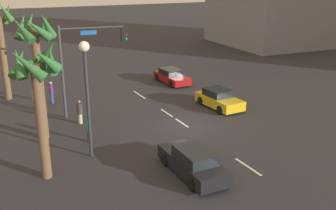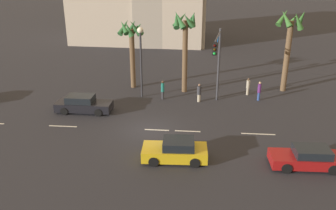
{
  "view_description": "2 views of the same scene",
  "coord_description": "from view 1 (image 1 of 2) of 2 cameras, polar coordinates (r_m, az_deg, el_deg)",
  "views": [
    {
      "loc": [
        -21.4,
        12.29,
        9.71
      ],
      "look_at": [
        0.6,
        1.08,
        1.48
      ],
      "focal_mm": 41.66,
      "sensor_mm": 36.0,
      "label": 1
    },
    {
      "loc": [
        3.65,
        -24.0,
        11.66
      ],
      "look_at": [
        1.34,
        1.35,
        1.53
      ],
      "focal_mm": 37.95,
      "sensor_mm": 36.0,
      "label": 2
    }
  ],
  "objects": [
    {
      "name": "pedestrian_1",
      "position": [
        27.29,
        -12.79,
        -0.93
      ],
      "size": [
        0.42,
        0.42,
        1.69
      ],
      "color": "#B2A58C",
      "rests_on": "ground_plane"
    },
    {
      "name": "pedestrian_0",
      "position": [
        31.24,
        -18.92,
        0.97
      ],
      "size": [
        0.41,
        0.41,
        1.65
      ],
      "color": "#B2A58C",
      "rests_on": "ground_plane"
    },
    {
      "name": "pedestrian_2",
      "position": [
        24.14,
        -11.57,
        -3.25
      ],
      "size": [
        0.41,
        0.41,
        1.76
      ],
      "color": "#333338",
      "rests_on": "ground_plane"
    },
    {
      "name": "streetlamp",
      "position": [
        21.08,
        -11.87,
        3.8
      ],
      "size": [
        0.56,
        0.56,
        6.51
      ],
      "color": "#2D2D33",
      "rests_on": "ground_plane"
    },
    {
      "name": "car_3",
      "position": [
        30.29,
        7.47,
        0.86
      ],
      "size": [
        4.18,
        2.08,
        1.41
      ],
      "color": "gold",
      "rests_on": "ground_plane"
    },
    {
      "name": "lane_stripe_4",
      "position": [
        28.94,
        -0.19,
        -1.16
      ],
      "size": [
        1.91,
        0.14,
        0.01
      ],
      "primitive_type": "cube",
      "color": "silver",
      "rests_on": "ground_plane"
    },
    {
      "name": "lane_stripe_2",
      "position": [
        21.48,
        11.62,
        -8.83
      ],
      "size": [
        2.2,
        0.14,
        0.01
      ],
      "primitive_type": "cube",
      "color": "silver",
      "rests_on": "ground_plane"
    },
    {
      "name": "palm_tree_1",
      "position": [
        19.18,
        -18.61,
        3.44
      ],
      "size": [
        2.68,
        2.62,
        6.94
      ],
      "color": "brown",
      "rests_on": "ground_plane"
    },
    {
      "name": "palm_tree_0",
      "position": [
        33.74,
        -23.37,
        9.69
      ],
      "size": [
        2.71,
        2.75,
        7.92
      ],
      "color": "brown",
      "rests_on": "ground_plane"
    },
    {
      "name": "traffic_signal",
      "position": [
        27.95,
        -12.26,
        7.08
      ],
      "size": [
        0.87,
        4.75,
        6.54
      ],
      "color": "#38383D",
      "rests_on": "ground_plane"
    },
    {
      "name": "lane_stripe_3",
      "position": [
        27.01,
        2.04,
        -2.63
      ],
      "size": [
        1.85,
        0.14,
        0.01
      ],
      "primitive_type": "cube",
      "color": "silver",
      "rests_on": "ground_plane"
    },
    {
      "name": "pedestrian_3",
      "position": [
        32.21,
        -16.7,
        1.87
      ],
      "size": [
        0.44,
        0.44,
        1.79
      ],
      "color": "#2D478C",
      "rests_on": "ground_plane"
    },
    {
      "name": "lane_stripe_5",
      "position": [
        33.44,
        -4.22,
        1.51
      ],
      "size": [
        2.5,
        0.14,
        0.01
      ],
      "primitive_type": "cube",
      "color": "silver",
      "rests_on": "ground_plane"
    },
    {
      "name": "palm_tree_2",
      "position": [
        24.17,
        -18.77,
        7.84
      ],
      "size": [
        2.51,
        2.72,
        7.87
      ],
      "color": "brown",
      "rests_on": "ground_plane"
    },
    {
      "name": "car_0",
      "position": [
        20.12,
        3.63,
        -8.34
      ],
      "size": [
        4.69,
        1.89,
        1.43
      ],
      "color": "black",
      "rests_on": "ground_plane"
    },
    {
      "name": "ground_plane",
      "position": [
        26.52,
        2.68,
        -3.07
      ],
      "size": [
        220.0,
        220.0,
        0.0
      ],
      "primitive_type": "plane",
      "color": "#28282D"
    },
    {
      "name": "car_1",
      "position": [
        37.05,
        0.51,
        4.21
      ],
      "size": [
        4.44,
        1.95,
        1.3
      ],
      "color": "maroon",
      "rests_on": "ground_plane"
    }
  ]
}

